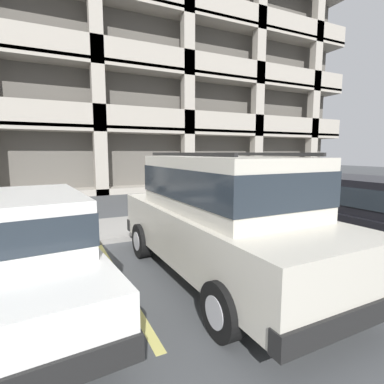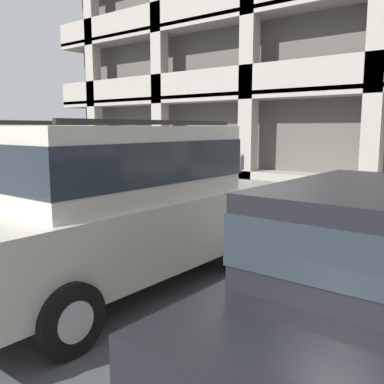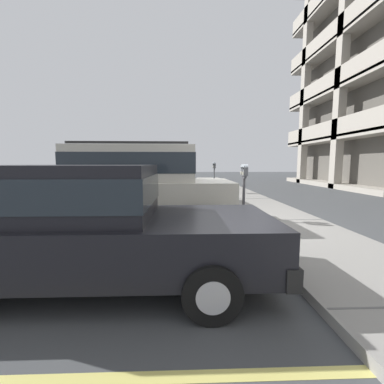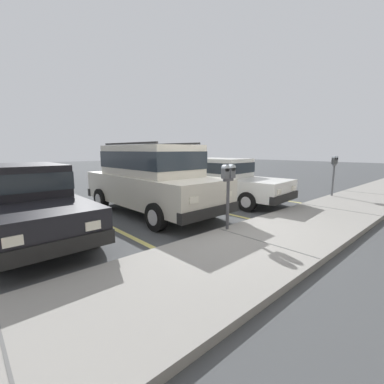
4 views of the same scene
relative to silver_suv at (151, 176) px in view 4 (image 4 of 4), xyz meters
The scene contains 8 objects.
ground_plane 2.64m from the silver_suv, 90.55° to the left, with size 80.00×80.00×0.10m.
sidewalk 3.83m from the silver_suv, 90.36° to the left, with size 40.00×2.20×0.12m.
parking_stall_lines 2.11m from the silver_suv, 32.93° to the left, with size 12.48×4.80×0.01m.
silver_suv is the anchor object (origin of this frame).
red_sedan 2.94m from the silver_suv, behind, with size 2.14×4.62×1.54m.
dark_hatchback 3.15m from the silver_suv, ahead, with size 1.85×4.48×1.54m.
parking_meter_near 2.74m from the silver_suv, 93.11° to the left, with size 0.35×0.12×1.42m.
parking_meter_far 6.89m from the silver_suv, 156.74° to the left, with size 0.35×0.12×1.50m.
Camera 4 is at (4.12, 3.85, 1.84)m, focal length 24.00 mm.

